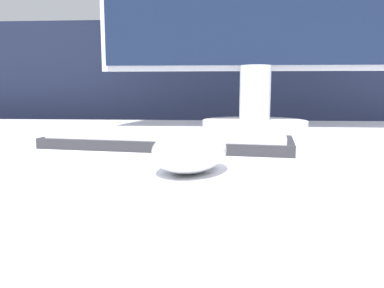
% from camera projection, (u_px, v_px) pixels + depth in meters
% --- Properties ---
extents(partition_panel, '(5.00, 0.03, 1.01)m').
position_uv_depth(partition_panel, '(185.00, 176.00, 1.25)').
color(partition_panel, black).
rests_on(partition_panel, ground_plane).
extents(computer_mouse_near, '(0.11, 0.12, 0.05)m').
position_uv_depth(computer_mouse_near, '(190.00, 150.00, 0.41)').
color(computer_mouse_near, silver).
rests_on(computer_mouse_near, desk).
extents(keyboard, '(0.39, 0.17, 0.02)m').
position_uv_depth(keyboard, '(168.00, 140.00, 0.58)').
color(keyboard, '#28282D').
rests_on(keyboard, desk).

